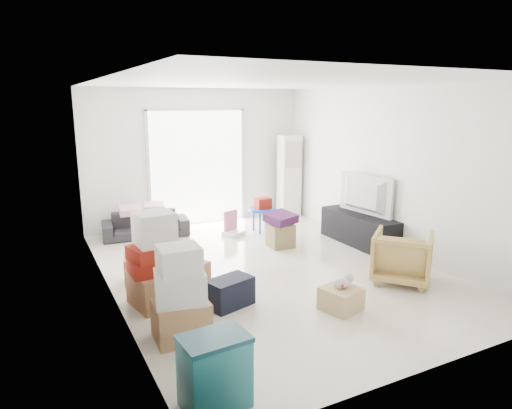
{
  "coord_description": "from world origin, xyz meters",
  "views": [
    {
      "loc": [
        -3.1,
        -5.66,
        2.43
      ],
      "look_at": [
        -0.11,
        0.2,
        0.95
      ],
      "focal_mm": 32.0,
      "sensor_mm": 36.0,
      "label": 1
    }
  ],
  "objects": [
    {
      "name": "sliding_door",
      "position": [
        0.0,
        2.98,
        1.24
      ],
      "size": [
        2.1,
        0.04,
        2.33
      ],
      "color": "white",
      "rests_on": "room_shell"
    },
    {
      "name": "ottoman",
      "position": [
        0.7,
        0.84,
        0.2
      ],
      "size": [
        0.43,
        0.43,
        0.4
      ],
      "primitive_type": "cube",
      "rotation": [
        0.0,
        0.0,
        -0.09
      ],
      "color": "olive",
      "rests_on": "room_shell"
    },
    {
      "name": "tv_console",
      "position": [
        2.0,
        0.36,
        0.27
      ],
      "size": [
        0.48,
        1.6,
        0.53
      ],
      "primitive_type": "cube",
      "color": "black",
      "rests_on": "room_shell"
    },
    {
      "name": "television",
      "position": [
        2.0,
        0.36,
        0.61
      ],
      "size": [
        0.8,
        1.25,
        0.15
      ],
      "primitive_type": "imported",
      "rotation": [
        0.0,
        0.0,
        1.68
      ],
      "color": "black",
      "rests_on": "tv_console"
    },
    {
      "name": "toy_walker",
      "position": [
        0.24,
        1.84,
        0.13
      ],
      "size": [
        0.43,
        0.41,
        0.46
      ],
      "rotation": [
        0.0,
        0.0,
        0.38
      ],
      "color": "silver",
      "rests_on": "room_shell"
    },
    {
      "name": "box_stack_c",
      "position": [
        -1.77,
        0.37,
        0.19
      ],
      "size": [
        0.59,
        0.52,
        0.37
      ],
      "rotation": [
        0.0,
        0.0,
        -0.2
      ],
      "color": "#AC7B4D",
      "rests_on": "room_shell"
    },
    {
      "name": "duffel_bag",
      "position": [
        -1.03,
        -0.91,
        0.18
      ],
      "size": [
        0.62,
        0.47,
        0.35
      ],
      "primitive_type": "cube",
      "rotation": [
        0.0,
        0.0,
        0.29
      ],
      "color": "black",
      "rests_on": "room_shell"
    },
    {
      "name": "blanket",
      "position": [
        0.7,
        0.84,
        0.47
      ],
      "size": [
        0.53,
        0.53,
        0.14
      ],
      "primitive_type": "cube",
      "rotation": [
        0.0,
        0.0,
        0.23
      ],
      "color": "#421B44",
      "rests_on": "ottoman"
    },
    {
      "name": "storage_bins",
      "position": [
        -1.9,
        -2.58,
        0.31
      ],
      "size": [
        0.57,
        0.42,
        0.62
      ],
      "rotation": [
        0.0,
        0.0,
        0.07
      ],
      "color": "#1C6569",
      "rests_on": "room_shell"
    },
    {
      "name": "pillow_left",
      "position": [
        -1.49,
        2.46,
        0.66
      ],
      "size": [
        0.43,
        0.35,
        0.13
      ],
      "primitive_type": "cube",
      "rotation": [
        0.0,
        0.0,
        -0.1
      ],
      "color": "#CD95A8",
      "rests_on": "sofa"
    },
    {
      "name": "box_stack_a",
      "position": [
        -1.8,
        -1.4,
        0.45
      ],
      "size": [
        0.58,
        0.51,
        1.01
      ],
      "rotation": [
        0.0,
        0.0,
        -0.12
      ],
      "color": "#AC7B4D",
      "rests_on": "room_shell"
    },
    {
      "name": "room_shell",
      "position": [
        0.0,
        0.0,
        1.35
      ],
      "size": [
        4.98,
        6.48,
        3.18
      ],
      "color": "silver",
      "rests_on": "ground"
    },
    {
      "name": "sofa",
      "position": [
        -1.22,
        2.5,
        0.3
      ],
      "size": [
        1.58,
        0.64,
        0.6
      ],
      "primitive_type": "imported",
      "rotation": [
        0.0,
        0.0,
        -0.13
      ],
      "color": "#27262B",
      "rests_on": "room_shell"
    },
    {
      "name": "box_stack_b",
      "position": [
        -1.8,
        -0.46,
        0.5
      ],
      "size": [
        0.68,
        0.67,
        1.16
      ],
      "rotation": [
        0.0,
        0.0,
        0.11
      ],
      "color": "#AC7B4D",
      "rests_on": "room_shell"
    },
    {
      "name": "kids_table",
      "position": [
        0.86,
        1.81,
        0.47
      ],
      "size": [
        0.53,
        0.53,
        0.66
      ],
      "rotation": [
        0.0,
        0.0,
        0.06
      ],
      "color": "#1742B3",
      "rests_on": "room_shell"
    },
    {
      "name": "plush_bunny",
      "position": [
        0.15,
        -1.6,
        0.34
      ],
      "size": [
        0.29,
        0.17,
        0.15
      ],
      "rotation": [
        0.0,
        0.0,
        0.38
      ],
      "color": "#B2ADA8",
      "rests_on": "wood_crate"
    },
    {
      "name": "wood_crate",
      "position": [
        0.11,
        -1.61,
        0.14
      ],
      "size": [
        0.51,
        0.51,
        0.28
      ],
      "primitive_type": "cube",
      "rotation": [
        0.0,
        0.0,
        0.26
      ],
      "color": "tan",
      "rests_on": "room_shell"
    },
    {
      "name": "pillow_right",
      "position": [
        -1.03,
        2.52,
        0.65
      ],
      "size": [
        0.37,
        0.32,
        0.11
      ],
      "primitive_type": "cube",
      "rotation": [
        0.0,
        0.0,
        -0.25
      ],
      "color": "#CD95A8",
      "rests_on": "sofa"
    },
    {
      "name": "ac_tower",
      "position": [
        1.95,
        2.65,
        0.88
      ],
      "size": [
        0.45,
        0.3,
        1.75
      ],
      "primitive_type": "cube",
      "color": "white",
      "rests_on": "room_shell"
    },
    {
      "name": "armchair",
      "position": [
        1.41,
        -1.27,
        0.39
      ],
      "size": [
        1.02,
        1.03,
        0.78
      ],
      "primitive_type": "imported",
      "rotation": [
        0.0,
        0.0,
        2.27
      ],
      "color": "tan",
      "rests_on": "room_shell"
    },
    {
      "name": "loose_box",
      "position": [
        -1.23,
        -0.07,
        0.16
      ],
      "size": [
        0.52,
        0.52,
        0.32
      ],
      "primitive_type": "cube",
      "rotation": [
        0.0,
        0.0,
        0.55
      ],
      "color": "#AC7B4D",
      "rests_on": "room_shell"
    }
  ]
}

